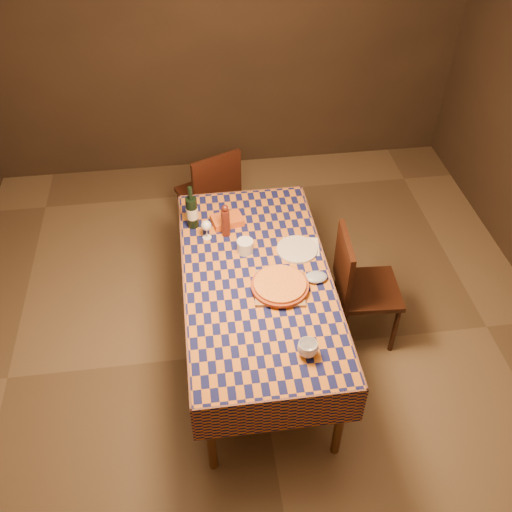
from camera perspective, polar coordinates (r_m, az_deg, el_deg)
The scene contains 16 objects.
room at distance 3.24m, azimuth 0.12°, elevation 5.25°, with size 5.00×5.10×2.70m.
dining_table at distance 3.68m, azimuth 0.10°, elevation -2.88°, with size 0.94×1.84×0.77m.
cutting_board at distance 3.54m, azimuth 2.40°, elevation -3.22°, with size 0.31×0.31×0.02m, color #976F47.
pizza at distance 3.52m, azimuth 2.41°, elevation -2.91°, with size 0.41×0.41×0.04m.
pepper_mill at distance 3.86m, azimuth -3.07°, elevation 3.51°, with size 0.08×0.08×0.25m.
bowl at distance 3.55m, azimuth 3.06°, elevation -2.76°, with size 0.14×0.14×0.04m, color #5A424C.
wine_glass at distance 3.85m, azimuth -5.00°, elevation 2.99°, with size 0.08×0.08×0.14m.
wine_bottle at distance 3.94m, azimuth -6.42°, elevation 4.42°, with size 0.10×0.10×0.33m.
deli_tub at distance 3.76m, azimuth -1.10°, elevation 0.97°, with size 0.11×0.11×0.09m, color silver.
takeout_container at distance 4.00m, azimuth -2.89°, elevation 3.59°, with size 0.21×0.15×0.05m, color #CD561B.
white_plate at distance 3.81m, azimuth 4.13°, elevation 0.66°, with size 0.27×0.27×0.02m, color silver.
tumbler at distance 3.20m, azimuth 5.20°, elevation -9.21°, with size 0.12×0.12×0.09m, color white.
flour_patch at distance 3.84m, azimuth 4.52°, elevation 0.95°, with size 0.24×0.18×0.00m, color white.
flour_bag at distance 3.61m, azimuth 6.03°, elevation -2.11°, with size 0.14×0.11×0.04m, color #91A2BA.
chair_far at distance 4.73m, azimuth -4.48°, elevation 6.35°, with size 0.55×0.56×0.93m.
chair_right at distance 3.99m, azimuth 10.14°, elevation -2.70°, with size 0.45×0.45×0.93m.
Camera 1 is at (-0.35, -2.55, 3.32)m, focal length 40.00 mm.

